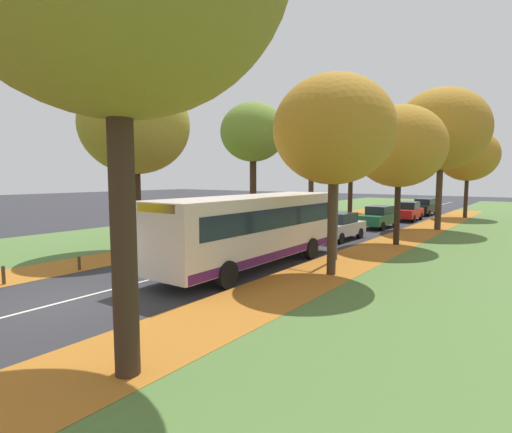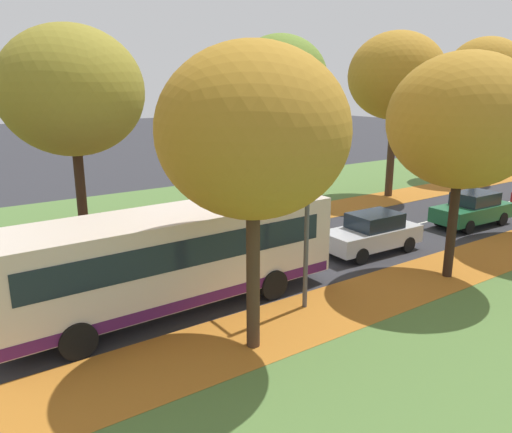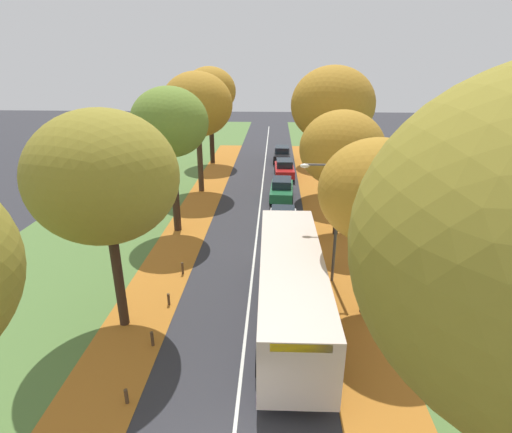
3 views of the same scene
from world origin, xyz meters
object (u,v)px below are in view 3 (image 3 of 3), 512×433
tree_left_mid (170,123)px  tree_right_near (377,192)px  bus (291,285)px  car_black_fourth_in_line (282,154)px  tree_right_distant (320,108)px  bollard_third (126,396)px  bollard_sixth (183,268)px  tree_left_far (197,105)px  streetlamp_right (330,210)px  bollard_fourth (152,339)px  car_silver_lead (283,223)px  tree_right_mid (342,149)px  car_red_third_in_line (284,169)px  bollard_fifth (169,299)px  tree_right_far (333,105)px  car_green_following (282,189)px  tree_left_distant (210,91)px  tree_left_near (104,177)px

tree_left_mid → tree_right_near: tree_left_mid is taller
bus → car_black_fourth_in_line: (0.02, 28.26, -0.89)m
tree_right_distant → tree_right_near: bearing=-91.1°
bollard_third → bollard_sixth: size_ratio=0.85×
tree_left_far → tree_right_distant: size_ratio=1.17×
streetlamp_right → bollard_sixth: bearing=177.6°
bollard_fourth → bollard_third: bearing=-90.5°
car_silver_lead → tree_right_mid: bearing=4.7°
bus → car_red_third_in_line: bus is taller
tree_right_near → car_red_third_in_line: bearing=98.2°
bus → car_silver_lead: size_ratio=2.45×
tree_left_far → car_black_fourth_in_line: 14.10m
tree_left_far → bollard_fifth: bearing=-85.0°
tree_right_far → bollard_third: 24.68m
bus → car_black_fourth_in_line: bearing=90.0°
streetlamp_right → car_green_following: bearing=99.3°
car_red_third_in_line → car_silver_lead: bearing=-91.5°
bus → car_silver_lead: bearing=91.2°
bollard_sixth → car_silver_lead: size_ratio=0.15×
bollard_fourth → bollard_fifth: size_ratio=1.13×
tree_right_distant → bollard_third: size_ratio=14.72×
bollard_sixth → car_black_fourth_in_line: bearing=77.7°
car_silver_lead → car_red_third_in_line: size_ratio=1.00×
tree_right_distant → car_red_third_in_line: bearing=-122.5°
bollard_fifth → car_green_following: car_green_following is taller
tree_left_distant → bollard_fifth: tree_left_distant is taller
tree_right_distant → car_red_third_in_line: size_ratio=1.91×
tree_left_far → tree_left_distant: size_ratio=0.98×
tree_left_near → bollard_fifth: size_ratio=15.72×
tree_left_near → car_silver_lead: size_ratio=2.06×
tree_left_near → bollard_third: 7.46m
tree_left_far → bus: tree_left_far is taller
tree_right_far → bollard_fifth: bearing=-118.6°
tree_left_mid → car_silver_lead: bearing=-3.7°
car_silver_lead → bollard_fourth: bearing=-115.5°
tree_left_distant → car_silver_lead: tree_left_distant is taller
tree_right_mid → bus: tree_right_mid is taller
tree_left_mid → car_black_fourth_in_line: 21.08m
car_black_fourth_in_line → tree_right_distant: bearing=-7.3°
tree_left_far → tree_left_distant: (-0.52, 9.77, 0.32)m
tree_right_far → tree_right_mid: bearing=-92.9°
bollard_third → car_red_third_in_line: car_red_third_in_line is taller
tree_left_mid → streetlamp_right: bearing=-34.1°
tree_right_mid → streetlamp_right: 6.17m
tree_left_mid → bollard_sixth: size_ratio=13.76×
streetlamp_right → car_green_following: streetlamp_right is taller
tree_left_distant → tree_right_far: bearing=-42.7°
tree_right_distant → car_green_following: 13.56m
tree_right_far → tree_right_near: bearing=-91.2°
bollard_fourth → car_green_following: size_ratio=0.15×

